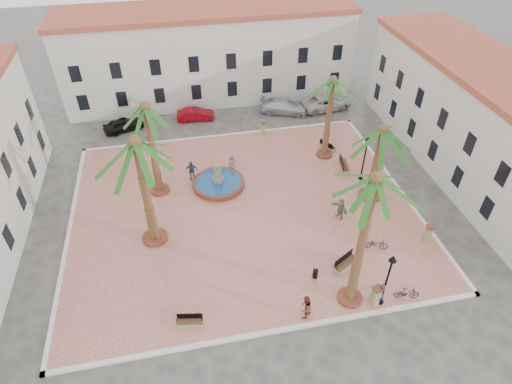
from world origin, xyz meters
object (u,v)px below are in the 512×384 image
pedestrian_east (340,209)px  palm_e (382,139)px  bollard_n (264,128)px  car_red (195,114)px  bench_se (345,264)px  bollard_e (428,233)px  bench_ne (327,147)px  bicycle_b (407,293)px  palm_nw (147,117)px  bollard_se (376,296)px  pedestrian_fountain_b (191,170)px  car_white (327,102)px  bench_e (344,166)px  palm_ne (332,88)px  bench_s (190,322)px  palm_s (373,193)px  bicycle_a (376,244)px  lamppost_e (366,151)px  cyclist_a (380,294)px  car_black (123,124)px  cyclist_b (305,307)px  lamppost_s (389,272)px  palm_sw (138,154)px  pedestrian_north (153,137)px  car_silver (284,106)px  fountain (218,183)px  pedestrian_fountain_a (232,162)px

pedestrian_east → palm_e: bearing=96.1°
bollard_n → car_red: bearing=145.0°
bench_se → bollard_e: bearing=-19.5°
bench_ne → bollard_e: bearing=162.5°
palm_e → bicycle_b: bearing=-100.4°
palm_nw → palm_e: size_ratio=1.21×
bollard_se → pedestrian_fountain_b: size_ratio=0.84×
car_white → bench_e: bearing=160.6°
palm_ne → bench_s: palm_ne is taller
palm_s → bench_s: palm_s is taller
bicycle_a → lamppost_e: bearing=3.7°
bollard_n → cyclist_a: (2.63, -20.80, 0.25)m
bench_s → car_black: (-4.49, 23.71, 0.28)m
lamppost_e → cyclist_b: (-8.58, -12.09, -1.96)m
bench_se → car_white: bearing=44.5°
bench_s → pedestrian_fountain_b: 14.24m
bench_se → cyclist_a: 3.32m
palm_e → cyclist_b: size_ratio=3.73×
bicycle_b → bollard_n: bearing=25.5°
palm_e → bench_se: palm_e is taller
cyclist_b → lamppost_s: bearing=138.5°
palm_sw → lamppost_s: 16.51m
bollard_n → pedestrian_east: size_ratio=0.72×
pedestrian_fountain_b → car_red: (1.28, 10.18, -0.42)m
lamppost_s → bicycle_a: size_ratio=2.46×
bench_e → pedestrian_north: 17.54m
pedestrian_east → car_white: size_ratio=0.32×
bollard_n → car_white: 8.66m
bollard_se → bicycle_a: bearing=65.5°
bench_se → car_white: 22.40m
pedestrian_east → car_black: (-16.38, 16.62, -0.35)m
car_silver → car_white: 4.64m
palm_e → car_red: 20.40m
lamppost_e → car_white: 12.84m
fountain → palm_s: bearing=-63.5°
cyclist_a → car_black: size_ratio=0.46×
pedestrian_fountain_a → car_black: bearing=140.2°
cyclist_b → bicycle_b: (6.58, 0.00, -0.42)m
bollard_n → car_white: bearing=26.6°
palm_sw → cyclist_a: bearing=-32.2°
palm_sw → pedestrian_east: palm_sw is taller
cyclist_b → car_white: 26.57m
car_white → cyclist_b: bearing=150.2°
palm_e → bicycle_a: bearing=-109.7°
palm_nw → pedestrian_fountain_a: 8.87m
bench_se → palm_sw: bearing=127.1°
fountain → cyclist_a: 15.83m
fountain → car_black: size_ratio=1.10×
palm_ne → bicycle_a: bearing=-91.3°
pedestrian_fountain_b → fountain: bearing=-25.1°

